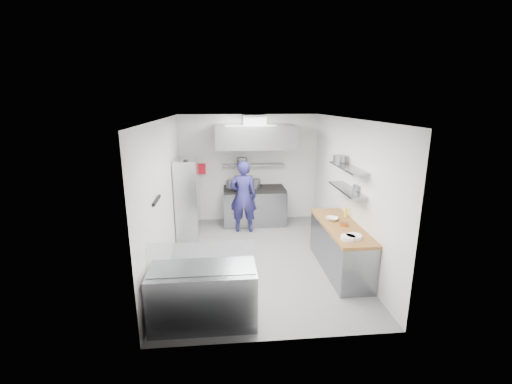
{
  "coord_description": "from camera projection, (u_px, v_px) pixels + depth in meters",
  "views": [
    {
      "loc": [
        -0.66,
        -6.39,
        3.11
      ],
      "look_at": [
        0.0,
        0.6,
        1.25
      ],
      "focal_mm": 24.0,
      "sensor_mm": 36.0,
      "label": 1
    }
  ],
  "objects": [
    {
      "name": "wall_shelf_upper",
      "position": [
        348.0,
        167.0,
        6.37
      ],
      "size": [
        0.3,
        1.3,
        0.04
      ],
      "primitive_type": "cube",
      "color": "gray",
      "rests_on": "wall_right"
    },
    {
      "name": "prep_counter_base",
      "position": [
        340.0,
        249.0,
        6.46
      ],
      "size": [
        0.62,
        2.0,
        0.84
      ],
      "primitive_type": "cube",
      "color": "gray",
      "rests_on": "floor"
    },
    {
      "name": "stock_pot_left",
      "position": [
        232.0,
        184.0,
        8.79
      ],
      "size": [
        0.29,
        0.29,
        0.2
      ],
      "primitive_type": "cylinder",
      "color": "slate",
      "rests_on": "cooktop"
    },
    {
      "name": "gas_range",
      "position": [
        254.0,
        207.0,
        8.92
      ],
      "size": [
        1.6,
        0.8,
        0.9
      ],
      "primitive_type": "cube",
      "color": "gray",
      "rests_on": "floor"
    },
    {
      "name": "shelf_pot_a",
      "position": [
        242.0,
        161.0,
        8.78
      ],
      "size": [
        0.26,
        0.26,
        0.18
      ],
      "primitive_type": "cylinder",
      "color": "slate",
      "rests_on": "over_range_shelf"
    },
    {
      "name": "over_range_shelf",
      "position": [
        254.0,
        165.0,
        8.88
      ],
      "size": [
        1.6,
        0.3,
        0.04
      ],
      "primitive_type": "cube",
      "color": "gray",
      "rests_on": "wall_back"
    },
    {
      "name": "extractor_hood",
      "position": [
        255.0,
        136.0,
        8.28
      ],
      "size": [
        1.9,
        1.15,
        0.55
      ],
      "primitive_type": "cube",
      "color": "gray",
      "rests_on": "wall_back"
    },
    {
      "name": "hood_duct",
      "position": [
        254.0,
        120.0,
        8.4
      ],
      "size": [
        0.55,
        0.55,
        0.24
      ],
      "primitive_type": "cube",
      "color": "slate",
      "rests_on": "extractor_hood"
    },
    {
      "name": "knife_strip",
      "position": [
        157.0,
        200.0,
        5.58
      ],
      "size": [
        0.04,
        0.55,
        0.05
      ],
      "primitive_type": "cube",
      "color": "black",
      "rests_on": "wall_left"
    },
    {
      "name": "wall_front",
      "position": [
        280.0,
        244.0,
        4.24
      ],
      "size": [
        3.6,
        2.8,
        0.02
      ],
      "primitive_type": "cube",
      "rotation": [
        -1.57,
        0.0,
        0.0
      ],
      "color": "white",
      "rests_on": "floor"
    },
    {
      "name": "plate_stack_b",
      "position": [
        348.0,
        238.0,
        5.66
      ],
      "size": [
        0.24,
        0.24,
        0.06
      ],
      "primitive_type": "cylinder",
      "color": "white",
      "rests_on": "prep_counter_top"
    },
    {
      "name": "plate_stack_a",
      "position": [
        354.0,
        237.0,
        5.7
      ],
      "size": [
        0.26,
        0.26,
        0.06
      ],
      "primitive_type": "cylinder",
      "color": "white",
      "rests_on": "prep_counter_top"
    },
    {
      "name": "shelf_pot_c",
      "position": [
        358.0,
        188.0,
        6.3
      ],
      "size": [
        0.21,
        0.21,
        0.1
      ],
      "primitive_type": "cylinder",
      "color": "slate",
      "rests_on": "wall_shelf_lower"
    },
    {
      "name": "red_firebox",
      "position": [
        201.0,
        169.0,
        8.88
      ],
      "size": [
        0.22,
        0.1,
        0.26
      ],
      "primitive_type": "cube",
      "color": "red",
      "rests_on": "wall_back"
    },
    {
      "name": "rack_bin_b",
      "position": [
        187.0,
        182.0,
        7.91
      ],
      "size": [
        0.14,
        0.18,
        0.16
      ],
      "primitive_type": "cube",
      "color": "yellow",
      "rests_on": "wire_rack"
    },
    {
      "name": "floor",
      "position": [
        259.0,
        258.0,
        7.01
      ],
      "size": [
        5.0,
        5.0,
        0.0
      ],
      "primitive_type": "plane",
      "color": "slate",
      "rests_on": "ground"
    },
    {
      "name": "wall_back",
      "position": [
        249.0,
        168.0,
        9.05
      ],
      "size": [
        3.6,
        2.8,
        0.02
      ],
      "primitive_type": "cube",
      "rotation": [
        1.57,
        0.0,
        0.0
      ],
      "color": "white",
      "rests_on": "floor"
    },
    {
      "name": "wall_left",
      "position": [
        165.0,
        195.0,
        6.48
      ],
      "size": [
        2.8,
        5.0,
        0.02
      ],
      "primitive_type": "cube",
      "rotation": [
        1.57,
        0.0,
        1.57
      ],
      "color": "white",
      "rests_on": "floor"
    },
    {
      "name": "display_case",
      "position": [
        204.0,
        296.0,
        4.88
      ],
      "size": [
        1.5,
        0.7,
        0.85
      ],
      "primitive_type": "cube",
      "color": "gray",
      "rests_on": "floor"
    },
    {
      "name": "chef",
      "position": [
        243.0,
        197.0,
        8.27
      ],
      "size": [
        0.67,
        0.47,
        1.77
      ],
      "primitive_type": "imported",
      "rotation": [
        0.0,
        0.0,
        3.07
      ],
      "color": "navy",
      "rests_on": "floor"
    },
    {
      "name": "prep_counter_top",
      "position": [
        341.0,
        226.0,
        6.34
      ],
      "size": [
        0.65,
        2.04,
        0.06
      ],
      "primitive_type": "cube",
      "color": "brown",
      "rests_on": "prep_counter_base"
    },
    {
      "name": "ceiling",
      "position": [
        259.0,
        119.0,
        6.29
      ],
      "size": [
        5.0,
        5.0,
        0.0
      ],
      "primitive_type": "plane",
      "rotation": [
        3.14,
        0.0,
        0.0
      ],
      "color": "silver",
      "rests_on": "wall_back"
    },
    {
      "name": "stock_pot_mid",
      "position": [
        254.0,
        183.0,
        8.76
      ],
      "size": [
        0.34,
        0.34,
        0.24
      ],
      "primitive_type": "cylinder",
      "color": "slate",
      "rests_on": "cooktop"
    },
    {
      "name": "wall_right",
      "position": [
        349.0,
        190.0,
        6.81
      ],
      "size": [
        2.8,
        5.0,
        0.02
      ],
      "primitive_type": "cube",
      "rotation": [
        1.57,
        0.0,
        -1.57
      ],
      "color": "white",
      "rests_on": "floor"
    },
    {
      "name": "shelf_pot_d",
      "position": [
        340.0,
        159.0,
        6.79
      ],
      "size": [
        0.26,
        0.26,
        0.14
      ],
      "primitive_type": "cylinder",
      "color": "slate",
      "rests_on": "wall_shelf_upper"
    },
    {
      "name": "mixing_bowl",
      "position": [
        332.0,
        219.0,
        6.58
      ],
      "size": [
        0.31,
        0.31,
        0.06
      ],
      "primitive_type": "imported",
      "rotation": [
        0.0,
        0.0,
        -0.42
      ],
      "color": "white",
      "rests_on": "prep_counter_top"
    },
    {
      "name": "squeeze_bottle",
      "position": [
        346.0,
        212.0,
        6.76
      ],
      "size": [
        0.06,
        0.06,
        0.18
      ],
      "primitive_type": "cylinder",
      "color": "yellow",
      "rests_on": "prep_counter_top"
    },
    {
      "name": "copper_pan",
      "position": [
        344.0,
        224.0,
        6.29
      ],
      "size": [
        0.15,
        0.15,
        0.06
      ],
      "primitive_type": "cylinder",
      "color": "#C27536",
      "rests_on": "prep_counter_top"
    },
    {
      "name": "wall_shelf_lower",
      "position": [
        346.0,
        189.0,
        6.48
      ],
      "size": [
        0.3,
        1.3,
        0.04
      ],
      "primitive_type": "cube",
      "color": "gray",
      "rests_on": "wall_right"
    },
    {
      "name": "wire_rack",
      "position": [
        188.0,
        198.0,
        7.98
      ],
      "size": [
        0.5,
        0.9,
        1.85
      ],
      "primitive_type": "cube",
      "color": "silver",
      "rests_on": "floor"
    },
    {
      "name": "rack_bin_a",
      "position": [
        187.0,
        207.0,
        7.73
      ],
      "size": [
        0.18,
        0.22,
        0.2
      ],
      "primitive_type": "cube",
      "color": "white",
      "rests_on": "wire_rack"
    },
    {
      "name": "rack_jar",
      "position": [
        186.0,
        164.0,
        7.41
      ],
      "size": [
        0.11,
        0.11,
        0.18
      ],
      "primitive_type": "cylinder",
      "color": "black",
      "rests_on": "wire_rack"
    },
    {
      "name": "cooktop",
      "position": [
        254.0,
        189.0,
        8.8
      ],
      "size": [
        1.57,
        0.78,
        0.06
      ],
      "primitive_type": "cube",
      "color": "black",
      "rests_on": "gas_range"
    },
    {
      "name": "display_glass",
      "position": [
        201.0,
        258.0,
        4.6
      ],
      "size": [
        1.47,
        0.19,
        0.42
      ],
      "primitive_type": "cube",
      "rotation": [
        -0.38,
        0.0,
        0.0
      ],
      "color": "silver",
      "rests_on": "display_case"
    }
  ]
}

